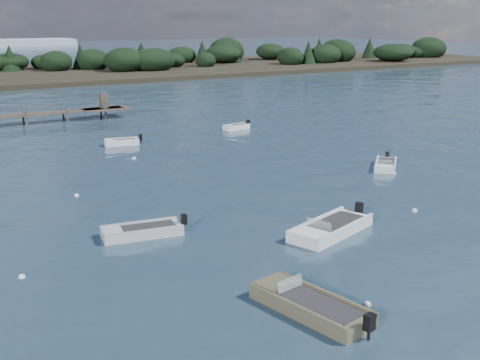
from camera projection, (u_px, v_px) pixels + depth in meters
ground at (44, 107)px, 75.92m from camera, size 400.00×400.00×0.00m
dinghy_mid_white_b at (386, 166)px, 45.46m from camera, size 3.83×3.73×1.04m
tender_far_grey_b at (236, 128)px, 60.85m from camera, size 3.10×1.44×1.04m
dinghy_mid_white_a at (331, 230)px, 31.70m from camera, size 5.80×3.61×1.34m
dinghy_mid_grey at (142, 233)px, 31.38m from camera, size 4.57×2.21×1.13m
tender_far_white at (122, 143)px, 53.45m from camera, size 3.40×1.78×1.14m
dinghy_near_olive at (310, 308)px, 23.27m from camera, size 2.78×5.54×1.32m
buoy_b at (415, 211)px, 35.40m from camera, size 0.32×0.32×0.32m
buoy_c at (22, 278)px, 26.38m from camera, size 0.32×0.32×0.32m
buoy_d at (394, 174)px, 43.74m from camera, size 0.32×0.32×0.32m
buoy_e at (134, 159)px, 48.37m from camera, size 0.32×0.32×0.32m
buoy_extra_a at (77, 196)px, 38.32m from camera, size 0.32×0.32×0.32m
buoy_extra_b at (367, 305)px, 23.86m from camera, size 0.32×0.32×0.32m
far_headland at (122, 63)px, 120.89m from camera, size 190.00×40.00×5.80m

